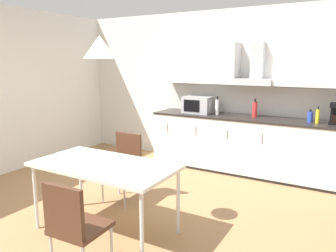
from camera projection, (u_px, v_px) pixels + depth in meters
name	position (u px, v px, depth m)	size (l,w,h in m)	color
ground_plane	(115.00, 221.00, 3.74)	(7.67, 8.13, 0.02)	#9E754C
wall_back	(211.00, 88.00, 5.83)	(6.14, 0.10, 2.65)	silver
kitchen_counter	(249.00, 145.00, 5.26)	(3.24, 0.68, 0.92)	#333333
backsplash_tile	(257.00, 101.00, 5.40)	(3.22, 0.02, 0.46)	silver
upper_wall_cabinets	(256.00, 64.00, 5.15)	(3.22, 0.40, 0.67)	silver
microwave	(198.00, 105.00, 5.60)	(0.48, 0.35, 0.28)	#ADADB2
bottle_yellow	(318.00, 116.00, 4.65)	(0.06, 0.06, 0.24)	yellow
bottle_blue	(310.00, 117.00, 4.76)	(0.08, 0.08, 0.18)	blue
bottle_white	(217.00, 107.00, 5.42)	(0.07, 0.07, 0.31)	white
bottle_red	(255.00, 109.00, 5.18)	(0.08, 0.08, 0.29)	red
dining_table	(104.00, 168.00, 3.38)	(1.50, 0.78, 0.75)	silver
chair_far_left	(124.00, 160.00, 4.23)	(0.41, 0.41, 0.87)	#4C2D1E
chair_near_right	(74.00, 222.00, 2.59)	(0.42, 0.42, 0.87)	#4C2D1E
pendant_lamp	(100.00, 47.00, 3.14)	(0.32, 0.32, 0.22)	silver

